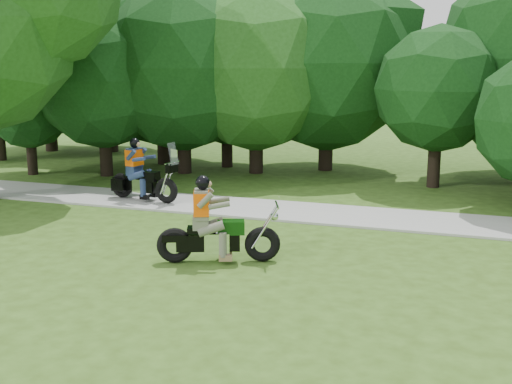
# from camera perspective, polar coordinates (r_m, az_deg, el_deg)

# --- Properties ---
(ground) EXTENTS (100.00, 100.00, 0.00)m
(ground) POSITION_cam_1_polar(r_m,az_deg,el_deg) (9.37, -1.71, -13.22)
(ground) COLOR #314D16
(ground) RESTS_ON ground
(walkway) EXTENTS (60.00, 2.20, 0.06)m
(walkway) POSITION_cam_1_polar(r_m,az_deg,el_deg) (16.70, 8.05, -2.09)
(walkway) COLOR #9E9E99
(walkway) RESTS_ON ground
(tree_line) EXTENTS (39.08, 11.76, 7.42)m
(tree_line) POSITION_cam_1_polar(r_m,az_deg,el_deg) (22.60, 10.70, 10.59)
(tree_line) COLOR black
(tree_line) RESTS_ON ground
(chopper_motorcycle) EXTENTS (2.39, 1.29, 1.76)m
(chopper_motorcycle) POSITION_cam_1_polar(r_m,az_deg,el_deg) (12.70, -3.89, -3.44)
(chopper_motorcycle) COLOR black
(chopper_motorcycle) RESTS_ON ground
(touring_motorcycle) EXTENTS (2.31, 0.94, 1.77)m
(touring_motorcycle) POSITION_cam_1_polar(r_m,az_deg,el_deg) (18.45, -10.33, 1.26)
(touring_motorcycle) COLOR black
(touring_motorcycle) RESTS_ON walkway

